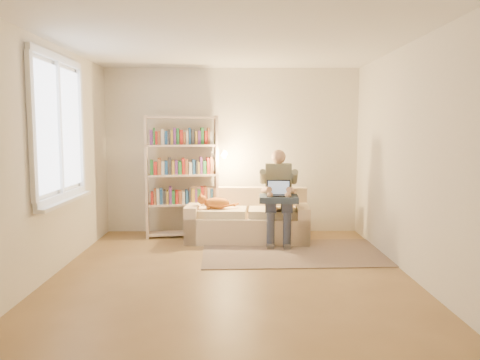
{
  "coord_description": "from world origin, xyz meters",
  "views": [
    {
      "loc": [
        0.05,
        -5.2,
        1.62
      ],
      "look_at": [
        0.11,
        1.0,
        0.97
      ],
      "focal_mm": 35.0,
      "sensor_mm": 36.0,
      "label": 1
    }
  ],
  "objects_px": {
    "bookshelf": "(182,170)",
    "cat": "(218,203)",
    "laptop": "(277,192)",
    "sofa": "(248,221)",
    "person": "(278,191)"
  },
  "relations": [
    {
      "from": "bookshelf",
      "to": "laptop",
      "type": "bearing_deg",
      "value": -29.4
    },
    {
      "from": "person",
      "to": "laptop",
      "type": "bearing_deg",
      "value": -100.03
    },
    {
      "from": "person",
      "to": "cat",
      "type": "bearing_deg",
      "value": 178.15
    },
    {
      "from": "sofa",
      "to": "bookshelf",
      "type": "height_order",
      "value": "bookshelf"
    },
    {
      "from": "person",
      "to": "laptop",
      "type": "distance_m",
      "value": 0.13
    },
    {
      "from": "sofa",
      "to": "laptop",
      "type": "xyz_separation_m",
      "value": [
        0.41,
        -0.29,
        0.48
      ]
    },
    {
      "from": "cat",
      "to": "bookshelf",
      "type": "xyz_separation_m",
      "value": [
        -0.56,
        0.33,
        0.45
      ]
    },
    {
      "from": "cat",
      "to": "laptop",
      "type": "bearing_deg",
      "value": -10.01
    },
    {
      "from": "sofa",
      "to": "bookshelf",
      "type": "bearing_deg",
      "value": 170.04
    },
    {
      "from": "laptop",
      "to": "person",
      "type": "bearing_deg",
      "value": 79.97
    },
    {
      "from": "person",
      "to": "laptop",
      "type": "relative_size",
      "value": 3.83
    },
    {
      "from": "laptop",
      "to": "cat",
      "type": "bearing_deg",
      "value": 169.99
    },
    {
      "from": "person",
      "to": "cat",
      "type": "distance_m",
      "value": 0.9
    },
    {
      "from": "person",
      "to": "cat",
      "type": "xyz_separation_m",
      "value": [
        -0.88,
        0.09,
        -0.18
      ]
    },
    {
      "from": "bookshelf",
      "to": "cat",
      "type": "bearing_deg",
      "value": -38.99
    }
  ]
}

